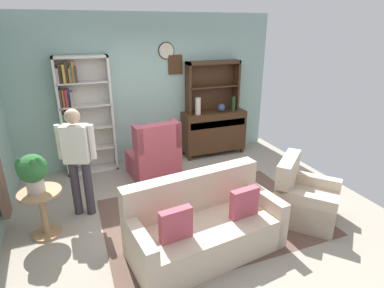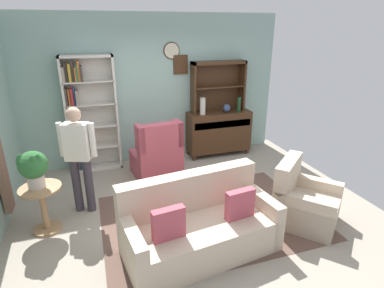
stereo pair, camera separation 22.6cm
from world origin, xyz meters
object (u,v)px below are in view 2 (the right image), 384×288
bottle_wine (239,104)px  couch_floral (199,227)px  sideboard (219,131)px  potted_plant_large (33,167)px  bookshelf (87,114)px  wingback_chair (157,157)px  vase_tall (203,106)px  plant_stand (43,204)px  sideboard_hutch (218,79)px  person_reading (79,153)px  book_stack (195,184)px  armchair_floral (304,203)px  vase_round (227,108)px  coffee_table (195,192)px

bottle_wine → couch_floral: 3.29m
sideboard → potted_plant_large: (-3.23, -1.74, 0.41)m
bookshelf → wingback_chair: (1.10, -0.74, -0.68)m
vase_tall → bottle_wine: size_ratio=1.13×
plant_stand → potted_plant_large: size_ratio=1.31×
bookshelf → sideboard_hutch: 2.59m
sideboard → person_reading: bearing=-152.6°
sideboard_hutch → book_stack: (-1.19, -2.10, -1.09)m
sideboard_hutch → person_reading: 3.16m
book_stack → potted_plant_large: bearing=172.9°
bookshelf → plant_stand: bookshelf is taller
person_reading → book_stack: 1.68m
sideboard_hutch → armchair_floral: (0.15, -2.76, -1.27)m
potted_plant_large → person_reading: bearing=32.4°
plant_stand → vase_tall: bearing=30.7°
couch_floral → person_reading: (-1.30, 1.33, 0.59)m
sideboard → couch_floral: sideboard is taller
vase_tall → person_reading: (-2.31, -1.32, -0.18)m
person_reading → sideboard: bearing=27.4°
bookshelf → sideboard: bookshelf is taller
vase_round → wingback_chair: bearing=-159.6°
vase_tall → person_reading: bearing=-150.2°
armchair_floral → book_stack: size_ratio=5.71×
sideboard_hutch → potted_plant_large: sideboard_hutch is taller
armchair_floral → wingback_chair: wingback_chair is taller
armchair_floral → potted_plant_large: potted_plant_large is taller
armchair_floral → bookshelf: bearing=134.6°
plant_stand → vase_round: bearing=26.8°
sideboard → potted_plant_large: bearing=-151.7°
vase_tall → plant_stand: bearing=-149.3°
book_stack → bookshelf: bearing=123.1°
wingback_chair → coffee_table: 1.37m
bottle_wine → wingback_chair: bearing=-163.0°
sideboard → person_reading: 3.07m
person_reading → vase_round: bearing=25.3°
potted_plant_large → book_stack: 2.10m
sideboard → coffee_table: bearing=-121.1°
potted_plant_large → person_reading: size_ratio=0.31×
bookshelf → bottle_wine: 2.94m
plant_stand → potted_plant_large: (-0.03, 0.01, 0.53)m
armchair_floral → wingback_chair: (-1.60, 2.00, 0.09)m
person_reading → sideboard_hutch: bearing=29.2°
bottle_wine → person_reading: size_ratio=0.19×
sideboard → armchair_floral: (0.15, -2.65, -0.22)m
armchair_floral → potted_plant_large: size_ratio=2.22×
plant_stand → book_stack: size_ratio=3.37×
plant_stand → person_reading: size_ratio=0.41×
coffee_table → wingback_chair: bearing=100.3°
sideboard → armchair_floral: size_ratio=1.20×
wingback_chair → armchair_floral: bearing=-51.4°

